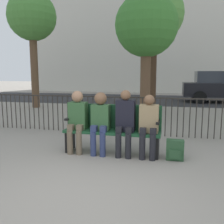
% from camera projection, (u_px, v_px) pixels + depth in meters
% --- Properties ---
extents(ground_plane, '(80.00, 80.00, 0.00)m').
position_uv_depth(ground_plane, '(77.00, 201.00, 3.00)').
color(ground_plane, gray).
extents(park_bench, '(1.82, 0.45, 0.92)m').
position_uv_depth(park_bench, '(113.00, 127.00, 4.78)').
color(park_bench, '#194728').
rests_on(park_bench, ground).
extents(seated_person_0, '(0.34, 0.39, 1.19)m').
position_uv_depth(seated_person_0, '(77.00, 118.00, 4.78)').
color(seated_person_0, brown).
rests_on(seated_person_0, ground).
extents(seated_person_1, '(0.34, 0.39, 1.17)m').
position_uv_depth(seated_person_1, '(100.00, 119.00, 4.67)').
color(seated_person_1, navy).
rests_on(seated_person_1, ground).
extents(seated_person_2, '(0.34, 0.39, 1.22)m').
position_uv_depth(seated_person_2, '(125.00, 120.00, 4.57)').
color(seated_person_2, black).
rests_on(seated_person_2, ground).
extents(seated_person_3, '(0.34, 0.39, 1.14)m').
position_uv_depth(seated_person_3, '(149.00, 123.00, 4.48)').
color(seated_person_3, black).
rests_on(seated_person_3, ground).
extents(backpack, '(0.30, 0.21, 0.36)m').
position_uv_depth(backpack, '(175.00, 150.00, 4.39)').
color(backpack, '#284C2D').
rests_on(backpack, ground).
extents(fence_railing, '(9.01, 0.03, 0.95)m').
position_uv_depth(fence_railing, '(126.00, 112.00, 6.20)').
color(fence_railing, '#2D2823').
rests_on(fence_railing, ground).
extents(tree_1, '(2.35, 2.35, 5.04)m').
position_uv_depth(tree_1, '(154.00, 15.00, 9.97)').
color(tree_1, '#422D1E').
rests_on(tree_1, ground).
extents(tree_2, '(2.06, 2.06, 4.96)m').
position_uv_depth(tree_2, '(32.00, 18.00, 10.61)').
color(tree_2, brown).
rests_on(tree_2, ground).
extents(tree_3, '(1.98, 1.98, 4.00)m').
position_uv_depth(tree_3, '(146.00, 27.00, 7.83)').
color(tree_3, brown).
rests_on(tree_3, ground).
extents(street_surface, '(24.00, 6.00, 0.01)m').
position_uv_depth(street_surface, '(151.00, 99.00, 14.55)').
color(street_surface, '#2B2B2D').
rests_on(street_surface, ground).
extents(parked_car_0, '(4.20, 1.94, 1.62)m').
position_uv_depth(parked_car_0, '(223.00, 86.00, 12.95)').
color(parked_car_0, black).
rests_on(parked_car_0, ground).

